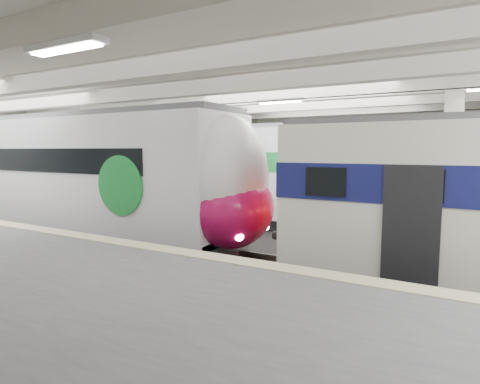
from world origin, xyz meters
The scene contains 3 objects.
station_hall centered at (0.00, -1.74, 3.24)m, with size 36.00×24.00×5.75m.
modern_emu centered at (-6.08, 0.00, 2.29)m, with size 14.56×3.01×4.66m.
far_train centered at (-5.65, 5.50, 2.29)m, with size 13.96×3.42×4.43m.
Camera 1 is at (5.46, -10.15, 3.37)m, focal length 30.00 mm.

